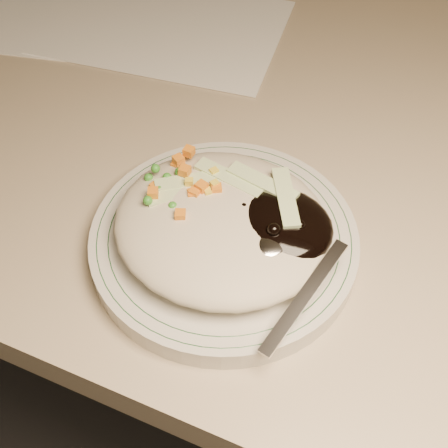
% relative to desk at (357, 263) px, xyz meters
% --- Properties ---
extents(desk, '(1.40, 0.70, 0.74)m').
position_rel_desk_xyz_m(desk, '(0.00, 0.00, 0.00)').
color(desk, tan).
rests_on(desk, ground).
extents(plate, '(0.24, 0.24, 0.02)m').
position_rel_desk_xyz_m(plate, '(-0.11, -0.19, 0.21)').
color(plate, beige).
rests_on(plate, desk).
extents(plate_rim, '(0.23, 0.23, 0.00)m').
position_rel_desk_xyz_m(plate_rim, '(-0.11, -0.19, 0.22)').
color(plate_rim, '#144723').
rests_on(plate_rim, plate).
extents(meal, '(0.21, 0.19, 0.05)m').
position_rel_desk_xyz_m(meal, '(-0.10, -0.19, 0.24)').
color(meal, '#B0A88F').
rests_on(meal, plate).
extents(papers, '(0.46, 0.28, 0.00)m').
position_rel_desk_xyz_m(papers, '(-0.39, 0.10, 0.20)').
color(papers, white).
rests_on(papers, desk).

